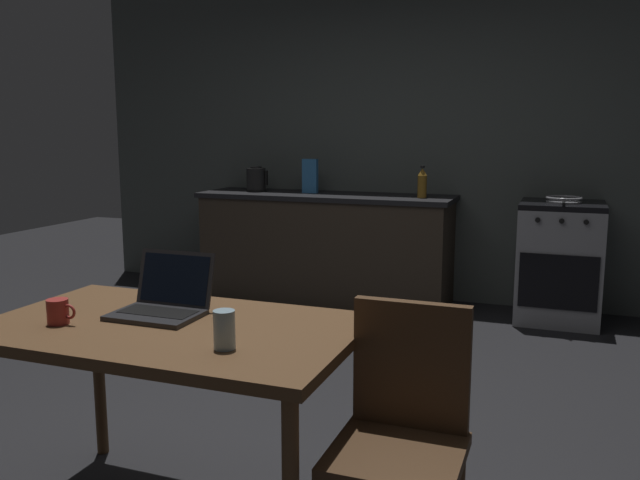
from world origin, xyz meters
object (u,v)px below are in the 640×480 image
at_px(stove_oven, 559,262).
at_px(laptop, 162,303).
at_px(frying_pan, 564,199).
at_px(drinking_glass, 224,330).
at_px(coffee_mug, 58,312).
at_px(cereal_box, 310,176).
at_px(dining_table, 171,344).
at_px(electric_kettle, 256,180).
at_px(bottle, 422,183).
at_px(chair, 403,426).

relative_size(stove_oven, laptop, 2.83).
relative_size(frying_pan, drinking_glass, 3.54).
bearing_deg(stove_oven, coffee_mug, -115.76).
xyz_separation_m(laptop, drinking_glass, (0.40, -0.26, 0.02)).
bearing_deg(cereal_box, dining_table, -77.16).
relative_size(electric_kettle, coffee_mug, 1.90).
xyz_separation_m(electric_kettle, bottle, (1.48, -0.05, 0.02)).
relative_size(chair, drinking_glass, 7.24).
relative_size(stove_oven, cereal_box, 3.14).
distance_m(stove_oven, laptop, 3.48).
distance_m(frying_pan, coffee_mug, 3.77).
relative_size(chair, frying_pan, 2.04).
xyz_separation_m(stove_oven, dining_table, (-1.28, -3.27, 0.23)).
bearing_deg(drinking_glass, stove_oven, 74.32).
bearing_deg(chair, drinking_glass, 174.20).
bearing_deg(laptop, electric_kettle, 118.41).
bearing_deg(laptop, cereal_box, 110.05).
relative_size(chair, electric_kettle, 4.11).
distance_m(dining_table, electric_kettle, 3.52).
height_order(chair, electric_kettle, electric_kettle).
bearing_deg(stove_oven, bottle, -177.41).
relative_size(electric_kettle, frying_pan, 0.50).
bearing_deg(bottle, stove_oven, 2.59).
bearing_deg(stove_oven, chair, -97.40).
distance_m(dining_table, drinking_glass, 0.38).
relative_size(frying_pan, cereal_box, 1.52).
height_order(laptop, cereal_box, cereal_box).
relative_size(stove_oven, drinking_glass, 7.32).
bearing_deg(laptop, coffee_mug, -131.37).
height_order(drinking_glass, cereal_box, cereal_box).
bearing_deg(electric_kettle, frying_pan, -0.63).
xyz_separation_m(stove_oven, frying_pan, (0.01, -0.03, 0.48)).
xyz_separation_m(dining_table, bottle, (0.23, 3.23, 0.34)).
height_order(frying_pan, coffee_mug, frying_pan).
bearing_deg(laptop, stove_oven, 75.11).
bearing_deg(chair, dining_table, 157.19).
distance_m(coffee_mug, cereal_box, 3.46).
relative_size(chair, coffee_mug, 7.82).
bearing_deg(cereal_box, stove_oven, -0.64).
bearing_deg(coffee_mug, cereal_box, 96.36).
distance_m(electric_kettle, coffee_mug, 3.53).
bearing_deg(bottle, electric_kettle, 178.06).
distance_m(chair, drinking_glass, 0.64).
height_order(bottle, cereal_box, cereal_box).
bearing_deg(laptop, dining_table, -36.87).
distance_m(stove_oven, chair, 3.31).
relative_size(stove_oven, frying_pan, 2.07).
relative_size(chair, cereal_box, 3.10).
height_order(dining_table, bottle, bottle).
xyz_separation_m(dining_table, frying_pan, (1.28, 3.25, 0.25)).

